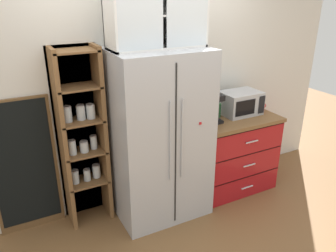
{
  "coord_description": "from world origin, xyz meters",
  "views": [
    {
      "loc": [
        -1.34,
        -2.75,
        2.22
      ],
      "look_at": [
        0.1,
        0.01,
        0.95
      ],
      "focal_mm": 35.96,
      "sensor_mm": 36.0,
      "label": 1
    }
  ],
  "objects_px": {
    "refrigerator": "(159,136)",
    "mug_red": "(261,107)",
    "coffee_maker": "(211,108)",
    "bottle_green": "(219,108)",
    "microwave": "(240,103)",
    "chalkboard_menu": "(24,167)"
  },
  "relations": [
    {
      "from": "mug_red",
      "to": "chalkboard_menu",
      "type": "bearing_deg",
      "value": 174.34
    },
    {
      "from": "refrigerator",
      "to": "microwave",
      "type": "xyz_separation_m",
      "value": [
        1.07,
        0.08,
        0.16
      ]
    },
    {
      "from": "bottle_green",
      "to": "microwave",
      "type": "bearing_deg",
      "value": -4.41
    },
    {
      "from": "refrigerator",
      "to": "bottle_green",
      "type": "bearing_deg",
      "value": 7.38
    },
    {
      "from": "mug_red",
      "to": "chalkboard_menu",
      "type": "distance_m",
      "value": 2.65
    },
    {
      "from": "bottle_green",
      "to": "coffee_maker",
      "type": "bearing_deg",
      "value": -156.26
    },
    {
      "from": "chalkboard_menu",
      "to": "refrigerator",
      "type": "bearing_deg",
      "value": -14.16
    },
    {
      "from": "coffee_maker",
      "to": "microwave",
      "type": "bearing_deg",
      "value": 5.59
    },
    {
      "from": "mug_red",
      "to": "bottle_green",
      "type": "bearing_deg",
      "value": 175.61
    },
    {
      "from": "coffee_maker",
      "to": "chalkboard_menu",
      "type": "height_order",
      "value": "chalkboard_menu"
    },
    {
      "from": "microwave",
      "to": "mug_red",
      "type": "relative_size",
      "value": 3.55
    },
    {
      "from": "refrigerator",
      "to": "mug_red",
      "type": "xyz_separation_m",
      "value": [
        1.36,
        0.06,
        0.07
      ]
    },
    {
      "from": "microwave",
      "to": "bottle_green",
      "type": "xyz_separation_m",
      "value": [
        -0.28,
        0.02,
        -0.03
      ]
    },
    {
      "from": "coffee_maker",
      "to": "chalkboard_menu",
      "type": "distance_m",
      "value": 1.95
    },
    {
      "from": "refrigerator",
      "to": "microwave",
      "type": "distance_m",
      "value": 1.08
    },
    {
      "from": "coffee_maker",
      "to": "bottle_green",
      "type": "bearing_deg",
      "value": 23.74
    },
    {
      "from": "bottle_green",
      "to": "refrigerator",
      "type": "bearing_deg",
      "value": -172.62
    },
    {
      "from": "refrigerator",
      "to": "mug_red",
      "type": "distance_m",
      "value": 1.37
    },
    {
      "from": "coffee_maker",
      "to": "chalkboard_menu",
      "type": "relative_size",
      "value": 0.23
    },
    {
      "from": "microwave",
      "to": "mug_red",
      "type": "xyz_separation_m",
      "value": [
        0.3,
        -0.02,
        -0.09
      ]
    },
    {
      "from": "microwave",
      "to": "refrigerator",
      "type": "bearing_deg",
      "value": -175.73
    },
    {
      "from": "coffee_maker",
      "to": "mug_red",
      "type": "relative_size",
      "value": 2.5
    }
  ]
}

